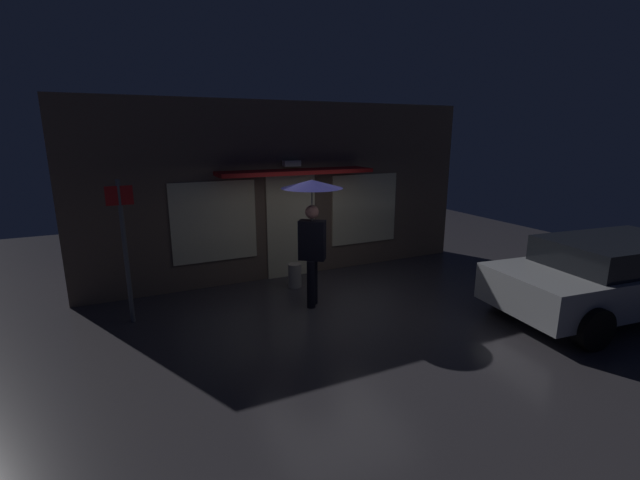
% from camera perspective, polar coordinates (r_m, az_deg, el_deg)
% --- Properties ---
extents(ground_plane, '(18.00, 18.00, 0.00)m').
position_cam_1_polar(ground_plane, '(7.74, 2.44, -9.32)').
color(ground_plane, '#38353A').
extents(building_facade, '(8.61, 1.00, 3.70)m').
position_cam_1_polar(building_facade, '(9.31, -4.24, 6.42)').
color(building_facade, brown).
rests_on(building_facade, ground).
extents(person_with_umbrella, '(1.07, 1.07, 2.28)m').
position_cam_1_polar(person_with_umbrella, '(7.48, -1.07, 3.41)').
color(person_with_umbrella, black).
rests_on(person_with_umbrella, ground).
extents(parked_car, '(4.54, 2.32, 1.33)m').
position_cam_1_polar(parked_car, '(8.98, 34.41, -3.81)').
color(parked_car, '#A5A8AD').
rests_on(parked_car, ground).
extents(street_sign_post, '(0.40, 0.07, 2.37)m').
position_cam_1_polar(street_sign_post, '(7.53, -24.43, -0.45)').
color(street_sign_post, '#595B60').
rests_on(street_sign_post, ground).
extents(sidewalk_bollard, '(0.27, 0.27, 0.49)m').
position_cam_1_polar(sidewalk_bollard, '(8.81, -3.36, -4.69)').
color(sidewalk_bollard, '#B2A899').
rests_on(sidewalk_bollard, ground).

